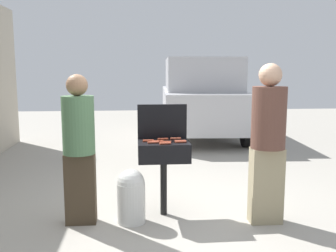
{
  "coord_description": "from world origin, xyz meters",
  "views": [
    {
      "loc": [
        -0.44,
        -4.27,
        1.72
      ],
      "look_at": [
        -0.01,
        0.54,
        1.0
      ],
      "focal_mm": 40.12,
      "sensor_mm": 36.0,
      "label": 1
    }
  ],
  "objects_px": {
    "hot_dog_2": "(163,139)",
    "hot_dog_1": "(148,141)",
    "bbq_grill": "(164,153)",
    "hot_dog_7": "(181,142)",
    "person_right": "(268,138)",
    "person_left": "(79,144)",
    "propane_tank": "(131,195)",
    "hot_dog_5": "(166,142)",
    "hot_dog_0": "(153,142)",
    "hot_dog_8": "(180,141)",
    "hot_dog_6": "(176,138)",
    "hot_dog_4": "(158,141)",
    "parked_minivan": "(200,97)",
    "hot_dog_3": "(165,143)"
  },
  "relations": [
    {
      "from": "hot_dog_5",
      "to": "parked_minivan",
      "type": "relative_size",
      "value": 0.03
    },
    {
      "from": "hot_dog_3",
      "to": "parked_minivan",
      "type": "distance_m",
      "value": 5.72
    },
    {
      "from": "hot_dog_1",
      "to": "hot_dog_4",
      "type": "xyz_separation_m",
      "value": [
        0.11,
        -0.05,
        0.0
      ]
    },
    {
      "from": "hot_dog_0",
      "to": "parked_minivan",
      "type": "relative_size",
      "value": 0.03
    },
    {
      "from": "hot_dog_0",
      "to": "hot_dog_8",
      "type": "xyz_separation_m",
      "value": [
        0.32,
        0.06,
        0.0
      ]
    },
    {
      "from": "hot_dog_4",
      "to": "hot_dog_3",
      "type": "bearing_deg",
      "value": -59.75
    },
    {
      "from": "hot_dog_2",
      "to": "hot_dog_3",
      "type": "xyz_separation_m",
      "value": [
        0.0,
        -0.27,
        0.0
      ]
    },
    {
      "from": "hot_dog_6",
      "to": "hot_dog_8",
      "type": "bearing_deg",
      "value": -78.71
    },
    {
      "from": "hot_dog_6",
      "to": "person_left",
      "type": "height_order",
      "value": "person_left"
    },
    {
      "from": "hot_dog_5",
      "to": "hot_dog_6",
      "type": "relative_size",
      "value": 1.0
    },
    {
      "from": "bbq_grill",
      "to": "hot_dog_3",
      "type": "xyz_separation_m",
      "value": [
        0.0,
        -0.16,
        0.15
      ]
    },
    {
      "from": "hot_dog_0",
      "to": "hot_dog_4",
      "type": "distance_m",
      "value": 0.08
    },
    {
      "from": "hot_dog_6",
      "to": "person_left",
      "type": "bearing_deg",
      "value": -164.42
    },
    {
      "from": "bbq_grill",
      "to": "hot_dog_4",
      "type": "height_order",
      "value": "hot_dog_4"
    },
    {
      "from": "person_left",
      "to": "hot_dog_5",
      "type": "bearing_deg",
      "value": -8.11
    },
    {
      "from": "bbq_grill",
      "to": "hot_dog_0",
      "type": "distance_m",
      "value": 0.22
    },
    {
      "from": "hot_dog_5",
      "to": "person_right",
      "type": "bearing_deg",
      "value": -12.67
    },
    {
      "from": "hot_dog_2",
      "to": "hot_dog_8",
      "type": "distance_m",
      "value": 0.24
    },
    {
      "from": "hot_dog_1",
      "to": "propane_tank",
      "type": "distance_m",
      "value": 0.65
    },
    {
      "from": "hot_dog_1",
      "to": "parked_minivan",
      "type": "bearing_deg",
      "value": 73.76
    },
    {
      "from": "hot_dog_1",
      "to": "person_right",
      "type": "relative_size",
      "value": 0.07
    },
    {
      "from": "hot_dog_2",
      "to": "hot_dog_6",
      "type": "bearing_deg",
      "value": 8.19
    },
    {
      "from": "person_right",
      "to": "person_left",
      "type": "bearing_deg",
      "value": -11.93
    },
    {
      "from": "hot_dog_7",
      "to": "parked_minivan",
      "type": "distance_m",
      "value": 5.6
    },
    {
      "from": "hot_dog_3",
      "to": "hot_dog_4",
      "type": "distance_m",
      "value": 0.15
    },
    {
      "from": "parked_minivan",
      "to": "propane_tank",
      "type": "bearing_deg",
      "value": 75.88
    },
    {
      "from": "hot_dog_4",
      "to": "parked_minivan",
      "type": "distance_m",
      "value": 5.61
    },
    {
      "from": "hot_dog_1",
      "to": "hot_dog_2",
      "type": "relative_size",
      "value": 1.0
    },
    {
      "from": "hot_dog_5",
      "to": "hot_dog_8",
      "type": "height_order",
      "value": "same"
    },
    {
      "from": "bbq_grill",
      "to": "parked_minivan",
      "type": "relative_size",
      "value": 0.2
    },
    {
      "from": "hot_dog_1",
      "to": "propane_tank",
      "type": "height_order",
      "value": "hot_dog_1"
    },
    {
      "from": "person_right",
      "to": "hot_dog_3",
      "type": "bearing_deg",
      "value": -16.22
    },
    {
      "from": "bbq_grill",
      "to": "person_right",
      "type": "xyz_separation_m",
      "value": [
        1.13,
        -0.34,
        0.23
      ]
    },
    {
      "from": "hot_dog_2",
      "to": "hot_dog_1",
      "type": "bearing_deg",
      "value": -151.81
    },
    {
      "from": "hot_dog_0",
      "to": "hot_dog_3",
      "type": "xyz_separation_m",
      "value": [
        0.13,
        -0.07,
        0.0
      ]
    },
    {
      "from": "hot_dog_0",
      "to": "person_right",
      "type": "relative_size",
      "value": 0.07
    },
    {
      "from": "hot_dog_1",
      "to": "propane_tank",
      "type": "relative_size",
      "value": 0.21
    },
    {
      "from": "hot_dog_1",
      "to": "person_left",
      "type": "distance_m",
      "value": 0.79
    },
    {
      "from": "hot_dog_2",
      "to": "propane_tank",
      "type": "relative_size",
      "value": 0.21
    },
    {
      "from": "hot_dog_1",
      "to": "person_left",
      "type": "bearing_deg",
      "value": -166.14
    },
    {
      "from": "bbq_grill",
      "to": "hot_dog_7",
      "type": "relative_size",
      "value": 6.83
    },
    {
      "from": "hot_dog_1",
      "to": "person_right",
      "type": "bearing_deg",
      "value": -15.05
    },
    {
      "from": "bbq_grill",
      "to": "hot_dog_1",
      "type": "bearing_deg",
      "value": 175.17
    },
    {
      "from": "person_left",
      "to": "parked_minivan",
      "type": "distance_m",
      "value": 6.03
    },
    {
      "from": "hot_dog_6",
      "to": "parked_minivan",
      "type": "xyz_separation_m",
      "value": [
        1.23,
        5.25,
        0.12
      ]
    },
    {
      "from": "hot_dog_1",
      "to": "hot_dog_5",
      "type": "relative_size",
      "value": 1.0
    },
    {
      "from": "hot_dog_7",
      "to": "person_right",
      "type": "distance_m",
      "value": 0.98
    },
    {
      "from": "hot_dog_1",
      "to": "bbq_grill",
      "type": "bearing_deg",
      "value": -4.83
    },
    {
      "from": "hot_dog_7",
      "to": "parked_minivan",
      "type": "height_order",
      "value": "parked_minivan"
    },
    {
      "from": "hot_dog_4",
      "to": "hot_dog_7",
      "type": "bearing_deg",
      "value": -10.36
    }
  ]
}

